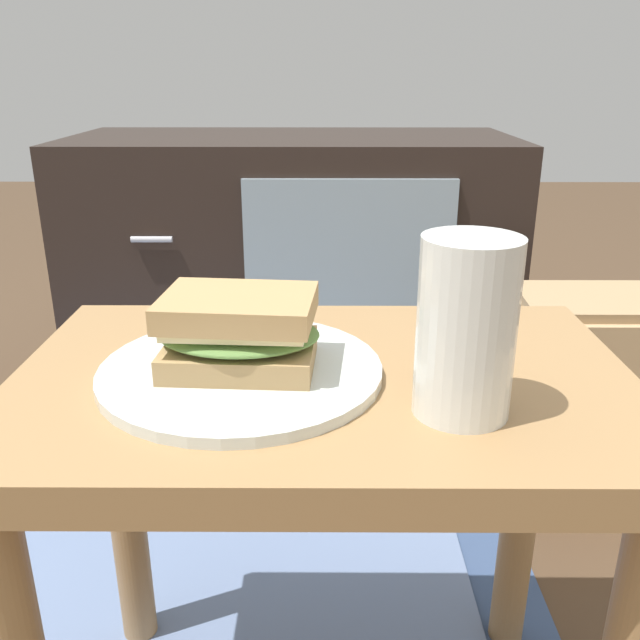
% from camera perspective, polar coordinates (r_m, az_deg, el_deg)
% --- Properties ---
extents(side_table, '(0.56, 0.36, 0.46)m').
position_cam_1_polar(side_table, '(0.65, 0.60, -11.64)').
color(side_table, '#A37A4C').
rests_on(side_table, ground).
extents(tv_cabinet, '(0.96, 0.46, 0.58)m').
position_cam_1_polar(tv_cabinet, '(1.56, -2.11, 4.71)').
color(tv_cabinet, black).
rests_on(tv_cabinet, ground).
extents(area_rug, '(1.12, 0.74, 0.01)m').
position_cam_1_polar(area_rug, '(1.19, -11.83, -16.69)').
color(area_rug, '#384C72').
rests_on(area_rug, ground).
extents(plate, '(0.25, 0.25, 0.01)m').
position_cam_1_polar(plate, '(0.60, -6.37, -4.31)').
color(plate, silver).
rests_on(plate, side_table).
extents(sandwich_front, '(0.15, 0.11, 0.07)m').
position_cam_1_polar(sandwich_front, '(0.59, -6.52, -0.96)').
color(sandwich_front, tan).
rests_on(sandwich_front, plate).
extents(beer_glass, '(0.08, 0.08, 0.14)m').
position_cam_1_polar(beer_glass, '(0.53, 12.66, -1.06)').
color(beer_glass, silver).
rests_on(beer_glass, side_table).
extents(paper_bag, '(0.24, 0.17, 0.39)m').
position_cam_1_polar(paper_bag, '(1.21, 21.19, -6.84)').
color(paper_bag, tan).
rests_on(paper_bag, ground).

